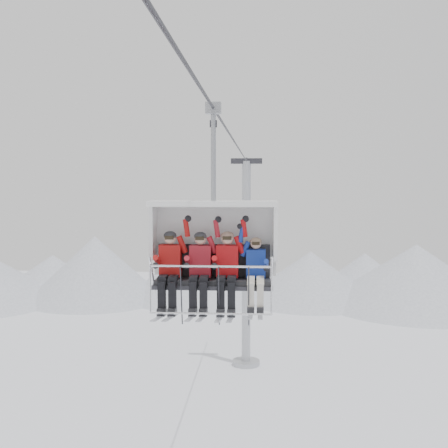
# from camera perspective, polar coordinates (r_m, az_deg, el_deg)

# --- Properties ---
(ridgeline) EXTENTS (72.00, 21.00, 7.00)m
(ridgeline) POSITION_cam_1_polar(r_m,az_deg,el_deg) (56.85, 1.19, -5.02)
(ridgeline) COLOR silver
(ridgeline) RESTS_ON ground
(lift_tower_right) EXTENTS (2.00, 1.80, 13.48)m
(lift_tower_right) POSITION_cam_1_polar(r_m,az_deg,el_deg) (36.54, 2.27, -5.46)
(lift_tower_right) COLOR #A4A6AB
(lift_tower_right) RESTS_ON ground
(haul_cable) EXTENTS (0.06, 50.00, 0.06)m
(haul_cable) POSITION_cam_1_polar(r_m,az_deg,el_deg) (14.13, -0.00, 10.02)
(haul_cable) COLOR #2F2E33
(haul_cable) RESTS_ON lift_tower_left
(chairlift_carrier) EXTENTS (2.47, 1.17, 3.98)m
(chairlift_carrier) POSITION_cam_1_polar(r_m,az_deg,el_deg) (11.11, -1.02, -1.83)
(chairlift_carrier) COLOR black
(chairlift_carrier) RESTS_ON haul_cable
(skier_far_left) EXTENTS (0.42, 1.69, 1.68)m
(skier_far_left) POSITION_cam_1_polar(r_m,az_deg,el_deg) (10.97, -5.54, -4.40)
(skier_far_left) COLOR #AF1312
(skier_far_left) RESTS_ON chairlift_carrier
(skier_center_left) EXTENTS (0.42, 1.69, 1.66)m
(skier_center_left) POSITION_cam_1_polar(r_m,az_deg,el_deg) (10.89, -2.45, -4.47)
(skier_center_left) COLOR #A51A25
(skier_center_left) RESTS_ON chairlift_carrier
(skier_center_right) EXTENTS (0.42, 1.69, 1.68)m
(skier_center_right) POSITION_cam_1_polar(r_m,az_deg,el_deg) (10.85, 0.32, -4.48)
(skier_center_right) COLOR red
(skier_center_right) RESTS_ON chairlift_carrier
(skier_far_right) EXTENTS (0.37, 1.69, 1.50)m
(skier_far_right) POSITION_cam_1_polar(r_m,az_deg,el_deg) (10.82, 3.25, -4.79)
(skier_far_right) COLOR #163299
(skier_far_right) RESTS_ON chairlift_carrier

